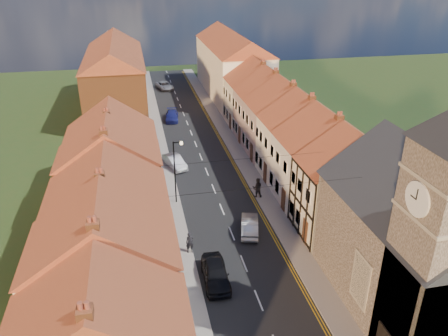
# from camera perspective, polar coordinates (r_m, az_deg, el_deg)

# --- Properties ---
(road) EXTENTS (7.00, 90.00, 0.02)m
(road) POSITION_cam_1_polar(r_m,az_deg,el_deg) (50.07, -3.04, 1.46)
(road) COLOR black
(road) RESTS_ON ground
(pavement_left) EXTENTS (1.80, 90.00, 0.12)m
(pavement_left) POSITION_cam_1_polar(r_m,az_deg,el_deg) (49.64, -8.06, 1.08)
(pavement_left) COLOR #A49B95
(pavement_left) RESTS_ON ground
(pavement_right) EXTENTS (1.80, 90.00, 0.12)m
(pavement_right) POSITION_cam_1_polar(r_m,az_deg,el_deg) (50.83, 1.86, 1.93)
(pavement_right) COLOR #A49B95
(pavement_right) RESTS_ON ground
(church) EXTENTS (11.25, 14.25, 15.20)m
(church) POSITION_cam_1_polar(r_m,az_deg,el_deg) (28.52, 25.10, -7.50)
(church) COLOR #3D362B
(church) RESTS_ON ground
(cottage_r_tudor) EXTENTS (8.30, 5.20, 9.00)m
(cottage_r_tudor) POSITION_cam_1_polar(r_m,az_deg,el_deg) (35.92, 16.13, -1.75)
(cottage_r_tudor) COLOR #E9E3C4
(cottage_r_tudor) RESTS_ON ground
(cottage_r_white_near) EXTENTS (8.30, 6.00, 9.00)m
(cottage_r_white_near) POSITION_cam_1_polar(r_m,az_deg,el_deg) (40.28, 12.77, 1.66)
(cottage_r_white_near) COLOR silver
(cottage_r_white_near) RESTS_ON ground
(cottage_r_cream_mid) EXTENTS (8.30, 5.20, 9.00)m
(cottage_r_cream_mid) POSITION_cam_1_polar(r_m,az_deg,el_deg) (44.86, 10.02, 4.38)
(cottage_r_cream_mid) COLOR #E9E3C4
(cottage_r_cream_mid) RESTS_ON ground
(cottage_r_pink) EXTENTS (8.30, 6.00, 9.00)m
(cottage_r_pink) POSITION_cam_1_polar(r_m,az_deg,el_deg) (49.61, 7.78, 6.56)
(cottage_r_pink) COLOR #C9A59F
(cottage_r_pink) RESTS_ON ground
(cottage_r_white_far) EXTENTS (8.30, 5.20, 9.00)m
(cottage_r_white_far) POSITION_cam_1_polar(r_m,az_deg,el_deg) (54.48, 5.92, 8.37)
(cottage_r_white_far) COLOR #C9A59F
(cottage_r_white_far) RESTS_ON ground
(cottage_r_cream_far) EXTENTS (8.30, 6.00, 9.00)m
(cottage_r_cream_far) POSITION_cam_1_polar(r_m,az_deg,el_deg) (59.44, 4.36, 9.86)
(cottage_r_cream_far) COLOR #E9E3C4
(cottage_r_cream_far) RESTS_ON ground
(cottage_l_cream) EXTENTS (8.30, 6.30, 9.10)m
(cottage_l_cream) POSITION_cam_1_polar(r_m,az_deg,el_deg) (26.19, -15.23, -12.47)
(cottage_l_cream) COLOR #E9E3C4
(cottage_l_cream) RESTS_ON ground
(cottage_l_white) EXTENTS (8.30, 6.90, 8.80)m
(cottage_l_white) POSITION_cam_1_polar(r_m,az_deg,el_deg) (31.61, -14.81, -5.68)
(cottage_l_white) COLOR brown
(cottage_l_white) RESTS_ON ground
(cottage_l_brick_mid) EXTENTS (8.30, 5.70, 9.10)m
(cottage_l_brick_mid) POSITION_cam_1_polar(r_m,az_deg,el_deg) (36.93, -14.58, -0.68)
(cottage_l_brick_mid) COLOR brown
(cottage_l_brick_mid) RESTS_ON ground
(cottage_l_pink) EXTENTS (8.30, 6.30, 8.80)m
(cottage_l_pink) POSITION_cam_1_polar(r_m,az_deg,el_deg) (42.30, -14.37, 2.49)
(cottage_l_pink) COLOR #C9A59F
(cottage_l_pink) RESTS_ON ground
(block_right_far) EXTENTS (8.30, 24.20, 10.50)m
(block_right_far) POSITION_cam_1_polar(r_m,az_deg,el_deg) (73.66, 1.04, 13.59)
(block_right_far) COLOR #E9E3C4
(block_right_far) RESTS_ON ground
(block_left_far) EXTENTS (8.30, 24.20, 10.50)m
(block_left_far) POSITION_cam_1_polar(r_m,az_deg,el_deg) (67.04, -13.99, 11.69)
(block_left_far) COLOR brown
(block_left_far) RESTS_ON ground
(lamppost) EXTENTS (0.88, 0.15, 6.00)m
(lamppost) POSITION_cam_1_polar(r_m,az_deg,el_deg) (39.15, -6.34, -0.05)
(lamppost) COLOR black
(lamppost) RESTS_ON pavement_left
(car_near) EXTENTS (1.86, 4.33, 1.46)m
(car_near) POSITION_cam_1_polar(r_m,az_deg,el_deg) (31.00, -1.11, -13.58)
(car_near) COLOR black
(car_near) RESTS_ON ground
(car_mid) EXTENTS (2.56, 4.23, 1.32)m
(car_mid) POSITION_cam_1_polar(r_m,az_deg,el_deg) (47.48, -6.45, 0.81)
(car_mid) COLOR #B6B7BF
(car_mid) RESTS_ON ground
(car_far) EXTENTS (2.22, 4.47, 1.25)m
(car_far) POSITION_cam_1_polar(r_m,az_deg,el_deg) (62.28, -6.82, 6.77)
(car_far) COLOR navy
(car_far) RESTS_ON ground
(car_distant) EXTENTS (3.19, 5.13, 1.32)m
(car_distant) POSITION_cam_1_polar(r_m,az_deg,el_deg) (78.47, -7.75, 10.62)
(car_distant) COLOR #AEAFB6
(car_distant) RESTS_ON ground
(pedestrian_left) EXTENTS (0.64, 0.43, 1.71)m
(pedestrian_left) POSITION_cam_1_polar(r_m,az_deg,el_deg) (33.58, -4.47, -9.70)
(pedestrian_left) COLOR black
(pedestrian_left) RESTS_ON pavement_left
(pedestrian_right) EXTENTS (0.84, 0.71, 1.54)m
(pedestrian_right) POSITION_cam_1_polar(r_m,az_deg,el_deg) (41.14, 4.37, -2.78)
(pedestrian_right) COLOR black
(pedestrian_right) RESTS_ON pavement_right
(car_mid_b) EXTENTS (2.31, 4.12, 1.29)m
(car_mid_b) POSITION_cam_1_polar(r_m,az_deg,el_deg) (36.19, 3.37, -7.45)
(car_mid_b) COLOR #B2B5BA
(car_mid_b) RESTS_ON ground
(pedestrian_right_b) EXTENTS (1.04, 0.88, 1.90)m
(pedestrian_right_b) POSITION_cam_1_polar(r_m,az_deg,el_deg) (41.07, 4.38, -2.55)
(pedestrian_right_b) COLOR black
(pedestrian_right_b) RESTS_ON pavement_right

